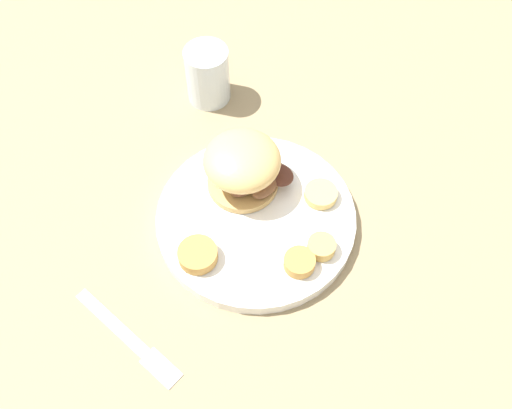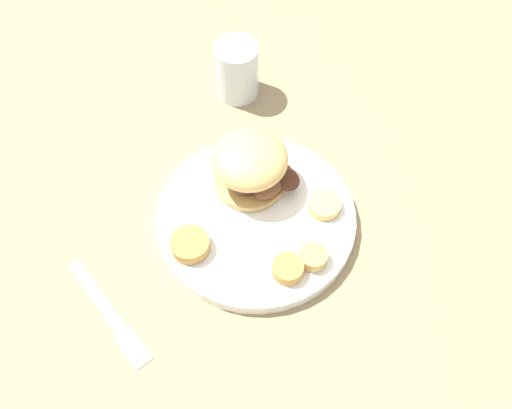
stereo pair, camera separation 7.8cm
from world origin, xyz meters
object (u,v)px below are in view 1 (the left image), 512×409
fork (128,337)px  drinking_glass (208,75)px  dinner_plate (256,218)px  sandwich (245,167)px

fork → drinking_glass: drinking_glass is taller
dinner_plate → drinking_glass: 0.25m
dinner_plate → drinking_glass: bearing=-108.5°
sandwich → drinking_glass: size_ratio=1.27×
sandwich → fork: size_ratio=0.67×
dinner_plate → fork: size_ratio=1.56×
fork → dinner_plate: bearing=-169.5°
fork → drinking_glass: bearing=-137.7°
sandwich → dinner_plate: bearing=70.6°
drinking_glass → dinner_plate: bearing=71.5°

